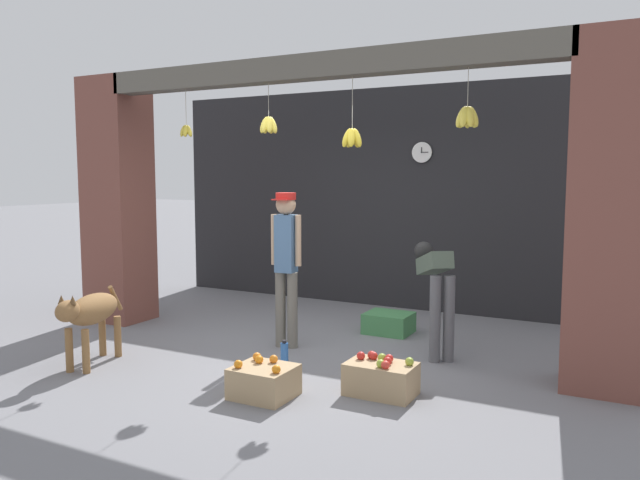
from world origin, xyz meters
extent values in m
plane|color=slate|center=(0.00, 0.00, 0.00)|extent=(60.00, 60.00, 0.00)
cube|color=#232326|center=(0.00, 2.64, 1.50)|extent=(6.92, 0.12, 3.01)
cube|color=brown|center=(-2.81, 0.30, 1.50)|extent=(0.70, 0.60, 3.01)
cube|color=brown|center=(2.81, 0.30, 1.50)|extent=(0.70, 0.60, 3.01)
cube|color=#5B564C|center=(0.00, 0.12, 2.89)|extent=(5.02, 0.24, 0.24)
cylinder|color=#B2AD99|center=(-1.54, 0.11, 2.57)|extent=(0.01, 0.01, 0.39)
ellipsoid|color=gold|center=(-1.50, 0.11, 2.32)|extent=(0.09, 0.05, 0.15)
ellipsoid|color=gold|center=(-1.53, 0.15, 2.32)|extent=(0.07, 0.09, 0.15)
ellipsoid|color=gold|center=(-1.57, 0.14, 2.32)|extent=(0.09, 0.08, 0.15)
ellipsoid|color=gold|center=(-1.57, 0.09, 2.32)|extent=(0.09, 0.08, 0.15)
ellipsoid|color=gold|center=(-1.53, 0.08, 2.32)|extent=(0.07, 0.09, 0.15)
cylinder|color=#B2AD99|center=(-0.48, 0.15, 2.60)|extent=(0.01, 0.01, 0.34)
ellipsoid|color=yellow|center=(-0.43, 0.15, 2.34)|extent=(0.12, 0.07, 0.19)
ellipsoid|color=yellow|center=(-0.45, 0.19, 2.34)|extent=(0.11, 0.11, 0.20)
ellipsoid|color=yellow|center=(-0.49, 0.20, 2.34)|extent=(0.08, 0.12, 0.20)
ellipsoid|color=yellow|center=(-0.52, 0.17, 2.34)|extent=(0.12, 0.09, 0.20)
ellipsoid|color=yellow|center=(-0.52, 0.13, 2.34)|extent=(0.12, 0.09, 0.20)
ellipsoid|color=yellow|center=(-0.49, 0.10, 2.34)|extent=(0.08, 0.12, 0.20)
ellipsoid|color=yellow|center=(-0.45, 0.11, 2.34)|extent=(0.11, 0.11, 0.20)
cylinder|color=#B2AD99|center=(0.48, 0.14, 2.52)|extent=(0.01, 0.01, 0.49)
ellipsoid|color=yellow|center=(0.53, 0.14, 2.19)|extent=(0.13, 0.07, 0.21)
ellipsoid|color=yellow|center=(0.50, 0.19, 2.19)|extent=(0.09, 0.13, 0.21)
ellipsoid|color=yellow|center=(0.44, 0.17, 2.19)|extent=(0.13, 0.11, 0.22)
ellipsoid|color=yellow|center=(0.44, 0.11, 2.19)|extent=(0.13, 0.11, 0.22)
ellipsoid|color=yellow|center=(0.50, 0.10, 2.19)|extent=(0.09, 0.13, 0.21)
cylinder|color=#B2AD99|center=(1.61, 0.13, 2.60)|extent=(0.01, 0.01, 0.34)
ellipsoid|color=yellow|center=(1.66, 0.13, 2.34)|extent=(0.14, 0.07, 0.21)
ellipsoid|color=yellow|center=(1.64, 0.17, 2.34)|extent=(0.12, 0.12, 0.22)
ellipsoid|color=yellow|center=(1.60, 0.18, 2.34)|extent=(0.09, 0.13, 0.21)
ellipsoid|color=yellow|center=(1.56, 0.15, 2.34)|extent=(0.13, 0.10, 0.22)
ellipsoid|color=yellow|center=(1.56, 0.10, 2.34)|extent=(0.13, 0.10, 0.22)
ellipsoid|color=yellow|center=(1.60, 0.08, 2.34)|extent=(0.09, 0.13, 0.21)
ellipsoid|color=yellow|center=(1.64, 0.09, 2.34)|extent=(0.12, 0.12, 0.22)
ellipsoid|color=olive|center=(-1.63, -1.21, 0.54)|extent=(0.46, 0.77, 0.29)
cylinder|color=olive|center=(-1.47, -1.46, 0.21)|extent=(0.07, 0.07, 0.41)
cylinder|color=olive|center=(-1.64, -1.50, 0.21)|extent=(0.07, 0.07, 0.41)
cylinder|color=olive|center=(-1.61, -0.93, 0.21)|extent=(0.07, 0.07, 0.41)
cylinder|color=olive|center=(-1.78, -0.97, 0.21)|extent=(0.07, 0.07, 0.41)
ellipsoid|color=olive|center=(-1.53, -1.60, 0.61)|extent=(0.25, 0.30, 0.20)
cone|color=brown|center=(-1.47, -1.58, 0.71)|extent=(0.06, 0.06, 0.08)
cone|color=brown|center=(-1.58, -1.61, 0.71)|extent=(0.06, 0.06, 0.08)
cylinder|color=olive|center=(-1.73, -0.83, 0.57)|extent=(0.10, 0.23, 0.29)
cylinder|color=#6B665B|center=(-0.22, 0.18, 0.40)|extent=(0.11, 0.11, 0.81)
cylinder|color=#6B665B|center=(-0.36, 0.17, 0.40)|extent=(0.11, 0.11, 0.81)
cube|color=#4C7099|center=(-0.29, 0.17, 1.11)|extent=(0.22, 0.19, 0.61)
cylinder|color=tan|center=(-0.15, 0.19, 1.15)|extent=(0.06, 0.06, 0.53)
cylinder|color=tan|center=(-0.43, 0.16, 1.15)|extent=(0.06, 0.06, 0.53)
sphere|color=tan|center=(-0.29, 0.17, 1.52)|extent=(0.21, 0.21, 0.21)
cylinder|color=red|center=(-0.29, 0.17, 1.61)|extent=(0.21, 0.21, 0.07)
cube|color=red|center=(-0.28, 0.07, 1.58)|extent=(0.19, 0.13, 0.01)
cylinder|color=#56565B|center=(1.27, 0.39, 0.43)|extent=(0.11, 0.11, 0.85)
cylinder|color=#56565B|center=(1.38, 0.47, 0.43)|extent=(0.11, 0.11, 0.85)
cube|color=#4C5B4C|center=(1.16, 0.67, 0.93)|extent=(0.53, 0.64, 0.32)
sphere|color=black|center=(0.94, 1.00, 1.01)|extent=(0.21, 0.21, 0.21)
cube|color=tan|center=(0.32, -1.21, 0.13)|extent=(0.48, 0.44, 0.26)
sphere|color=orange|center=(0.50, -1.30, 0.29)|extent=(0.07, 0.07, 0.07)
sphere|color=orange|center=(0.15, -1.33, 0.29)|extent=(0.07, 0.07, 0.07)
sphere|color=orange|center=(0.33, -1.07, 0.29)|extent=(0.07, 0.07, 0.07)
sphere|color=orange|center=(0.17, -1.08, 0.29)|extent=(0.07, 0.07, 0.07)
sphere|color=orange|center=(0.23, -1.14, 0.29)|extent=(0.07, 0.07, 0.07)
cube|color=tan|center=(1.15, -0.70, 0.13)|extent=(0.57, 0.37, 0.27)
sphere|color=red|center=(0.96, -0.68, 0.30)|extent=(0.07, 0.07, 0.07)
sphere|color=#99B238|center=(1.14, -0.65, 0.30)|extent=(0.07, 0.07, 0.07)
sphere|color=red|center=(1.21, -0.72, 0.30)|extent=(0.07, 0.07, 0.07)
sphere|color=red|center=(1.05, -0.63, 0.30)|extent=(0.07, 0.07, 0.07)
sphere|color=#99B238|center=(1.38, -0.65, 0.30)|extent=(0.07, 0.07, 0.07)
sphere|color=red|center=(1.20, -0.64, 0.30)|extent=(0.07, 0.07, 0.07)
sphere|color=red|center=(1.24, -0.82, 0.30)|extent=(0.07, 0.07, 0.07)
sphere|color=#99B238|center=(1.19, -0.81, 0.30)|extent=(0.07, 0.07, 0.07)
sphere|color=red|center=(1.03, -0.62, 0.30)|extent=(0.07, 0.07, 0.07)
cube|color=#42844C|center=(0.46, 1.23, 0.12)|extent=(0.52, 0.44, 0.24)
cylinder|color=#2D60AD|center=(0.10, -0.51, 0.13)|extent=(0.07, 0.07, 0.26)
cylinder|color=black|center=(0.10, -0.51, 0.27)|extent=(0.04, 0.04, 0.03)
cylinder|color=black|center=(0.37, 2.58, 2.12)|extent=(0.29, 0.01, 0.29)
cylinder|color=white|center=(0.37, 2.56, 2.12)|extent=(0.27, 0.02, 0.27)
cube|color=black|center=(0.37, 2.55, 2.15)|extent=(0.01, 0.01, 0.08)
cube|color=black|center=(0.41, 2.55, 2.12)|extent=(0.10, 0.01, 0.01)
camera|label=1|loc=(3.06, -5.41, 1.83)|focal=35.00mm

